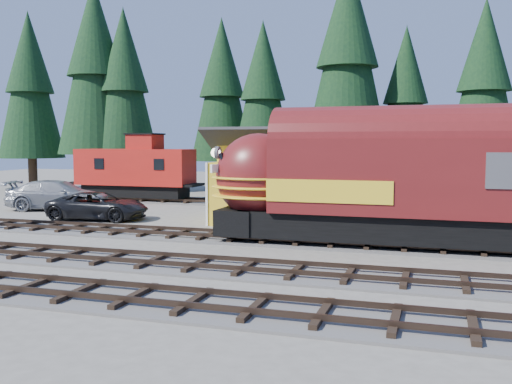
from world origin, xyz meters
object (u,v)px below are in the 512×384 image
(locomotive, at_px, (392,186))
(caboose, at_px, (135,170))
(depot, at_px, (329,170))
(pickup_truck_a, at_px, (98,206))
(pickup_truck_b, at_px, (59,195))

(locomotive, relative_size, caboose, 1.85)
(locomotive, height_order, caboose, caboose)
(depot, xyz_separation_m, locomotive, (3.89, -6.50, -0.31))
(depot, bearing_deg, locomotive, -59.07)
(locomotive, distance_m, pickup_truck_a, 17.44)
(depot, bearing_deg, caboose, 155.22)
(locomotive, bearing_deg, pickup_truck_a, 166.88)
(caboose, xyz_separation_m, pickup_truck_a, (3.25, -10.06, -1.57))
(pickup_truck_a, bearing_deg, depot, -85.50)
(pickup_truck_a, bearing_deg, pickup_truck_b, 50.59)
(locomotive, xyz_separation_m, caboose, (-20.14, 14.00, -0.28))
(pickup_truck_a, distance_m, pickup_truck_b, 6.14)
(locomotive, relative_size, pickup_truck_a, 2.90)
(locomotive, xyz_separation_m, pickup_truck_b, (-22.05, 7.26, -1.67))
(pickup_truck_a, xyz_separation_m, pickup_truck_b, (-5.16, 3.32, 0.18))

